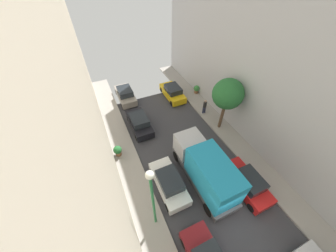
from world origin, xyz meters
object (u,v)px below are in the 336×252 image
at_px(parked_car_right_3, 173,92).
at_px(potted_plant_2, 118,151).
at_px(pedestrian, 205,106).
at_px(parked_car_left_5, 125,95).
at_px(potted_plant_3, 196,89).
at_px(parked_car_right_2, 247,183).
at_px(street_tree_1, 228,94).
at_px(parked_car_left_4, 139,123).
at_px(delivery_truck, 206,169).
at_px(parked_car_left_3, 169,183).
at_px(lamp_post, 152,195).

relative_size(parked_car_right_3, potted_plant_2, 4.00).
bearing_deg(pedestrian, parked_car_left_5, 139.25).
bearing_deg(potted_plant_3, parked_car_left_5, 163.50).
height_order(parked_car_right_2, pedestrian, pedestrian).
height_order(parked_car_left_5, parked_car_right_2, same).
bearing_deg(potted_plant_2, street_tree_1, -4.07).
distance_m(parked_car_right_2, pedestrian, 9.09).
bearing_deg(parked_car_left_4, potted_plant_3, 18.92).
bearing_deg(potted_plant_2, parked_car_left_5, 70.52).
xyz_separation_m(potted_plant_2, potted_plant_3, (11.27, 5.52, -0.02)).
distance_m(parked_car_left_4, potted_plant_2, 3.87).
height_order(pedestrian, potted_plant_2, pedestrian).
relative_size(parked_car_left_4, potted_plant_2, 4.00).
distance_m(parked_car_left_5, delivery_truck, 13.64).
distance_m(potted_plant_2, potted_plant_3, 12.55).
height_order(parked_car_left_3, potted_plant_3, parked_car_left_3).
bearing_deg(lamp_post, parked_car_left_3, 45.83).
bearing_deg(delivery_truck, potted_plant_2, 136.25).
bearing_deg(delivery_truck, lamp_post, -164.35).
relative_size(parked_car_left_5, parked_car_right_2, 1.00).
height_order(parked_car_right_2, lamp_post, lamp_post).
bearing_deg(potted_plant_2, parked_car_left_4, 42.84).
height_order(parked_car_right_3, street_tree_1, street_tree_1).
height_order(parked_car_left_4, parked_car_right_3, same).
distance_m(parked_car_left_5, lamp_post, 15.14).
bearing_deg(street_tree_1, lamp_post, -148.07).
bearing_deg(potted_plant_2, delivery_truck, -43.75).
xyz_separation_m(parked_car_left_5, pedestrian, (7.22, -6.22, 0.35)).
distance_m(parked_car_left_4, pedestrian, 7.27).
bearing_deg(delivery_truck, potted_plant_3, 62.09).
bearing_deg(parked_car_right_3, parked_car_left_5, 160.53).
xyz_separation_m(delivery_truck, potted_plant_2, (-5.54, 5.30, -1.05)).
height_order(street_tree_1, potted_plant_2, street_tree_1).
xyz_separation_m(delivery_truck, street_tree_1, (4.80, 4.57, 2.38)).
bearing_deg(parked_car_right_3, pedestrian, -67.13).
height_order(potted_plant_2, lamp_post, lamp_post).
bearing_deg(parked_car_left_3, potted_plant_3, 50.30).
bearing_deg(potted_plant_3, pedestrian, -108.12).
bearing_deg(potted_plant_3, parked_car_left_3, -129.70).
bearing_deg(parked_car_right_3, parked_car_right_2, -90.00).
height_order(parked_car_left_5, potted_plant_3, parked_car_left_5).
xyz_separation_m(street_tree_1, potted_plant_2, (-10.34, 0.74, -3.43)).
height_order(parked_car_left_3, parked_car_left_5, same).
bearing_deg(delivery_truck, parked_car_right_2, -33.63).
distance_m(delivery_truck, potted_plant_3, 12.30).
xyz_separation_m(parked_car_right_3, delivery_truck, (-2.70, -11.42, 1.07)).
bearing_deg(lamp_post, potted_plant_2, 98.10).
bearing_deg(potted_plant_2, parked_car_right_2, -40.75).
height_order(parked_car_left_5, street_tree_1, street_tree_1).
xyz_separation_m(parked_car_left_4, street_tree_1, (7.50, -3.37, 3.44)).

